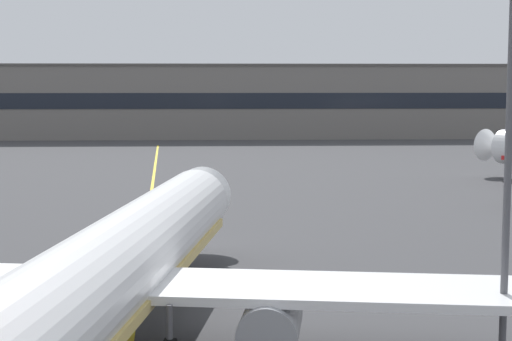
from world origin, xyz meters
name	(u,v)px	position (x,y,z in m)	size (l,w,h in m)	color
taxiway_centreline	(141,270)	(0.00, 30.00, 0.00)	(0.30, 180.00, 0.01)	yellow
airliner_foreground	(114,271)	(0.37, 15.27, 3.37)	(32.36, 41.42, 11.65)	white
apron_lamp_post	(508,170)	(15.20, 13.20, 7.48)	(2.24, 0.90, 14.34)	#515156
safety_cone_by_nose_gear	(171,256)	(1.59, 32.43, 0.26)	(0.44, 0.44, 0.55)	orange
terminal_building	(205,101)	(1.92, 137.39, 6.78)	(127.20, 12.40, 13.54)	slate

